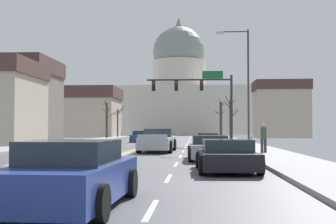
{
  "coord_description": "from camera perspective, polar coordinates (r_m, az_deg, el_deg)",
  "views": [
    {
      "loc": [
        4.35,
        -27.22,
        1.54
      ],
      "look_at": [
        0.73,
        29.44,
        3.62
      ],
      "focal_mm": 46.99,
      "sensor_mm": 36.0,
      "label": 1
    }
  ],
  "objects": [
    {
      "name": "ground",
      "position": [
        27.6,
        -5.44,
        -5.25
      ],
      "size": [
        20.0,
        180.0,
        0.2
      ],
      "color": "#4D4D52"
    },
    {
      "name": "signal_gantry",
      "position": [
        40.58,
        4.23,
        2.72
      ],
      "size": [
        7.91,
        0.41,
        6.66
      ],
      "color": "#28282D",
      "rests_on": "ground"
    },
    {
      "name": "street_lamp_right",
      "position": [
        32.9,
        9.87,
        4.39
      ],
      "size": [
        2.39,
        0.24,
        8.69
      ],
      "color": "#333338",
      "rests_on": "ground"
    },
    {
      "name": "capitol_building",
      "position": [
        110.84,
        1.4,
        1.95
      ],
      "size": [
        35.92,
        21.52,
        29.61
      ],
      "color": "beige",
      "rests_on": "ground"
    },
    {
      "name": "sedan_near_00",
      "position": [
        35.91,
        5.16,
        -3.69
      ],
      "size": [
        2.05,
        4.51,
        1.13
      ],
      "color": "#B71414",
      "rests_on": "ground"
    },
    {
      "name": "pickup_truck_near_01",
      "position": [
        28.84,
        -1.34,
        -3.8
      ],
      "size": [
        2.3,
        5.79,
        1.49
      ],
      "color": "#ADB2B7",
      "rests_on": "ground"
    },
    {
      "name": "sedan_near_02",
      "position": [
        21.4,
        5.38,
        -4.72
      ],
      "size": [
        2.15,
        4.52,
        1.19
      ],
      "color": "#9EA3A8",
      "rests_on": "ground"
    },
    {
      "name": "sedan_near_03",
      "position": [
        15.88,
        7.64,
        -5.69
      ],
      "size": [
        2.24,
        4.32,
        1.14
      ],
      "color": "black",
      "rests_on": "ground"
    },
    {
      "name": "sedan_near_04",
      "position": [
        8.83,
        -12.25,
        -8.12
      ],
      "size": [
        2.12,
        4.38,
        1.3
      ],
      "color": "navy",
      "rests_on": "ground"
    },
    {
      "name": "sedan_oncoming_00",
      "position": [
        48.84,
        -3.57,
        -3.22
      ],
      "size": [
        1.99,
        4.51,
        1.24
      ],
      "color": "navy",
      "rests_on": "ground"
    },
    {
      "name": "sedan_oncoming_01",
      "position": [
        61.14,
        -1.94,
        -3.03
      ],
      "size": [
        1.97,
        4.55,
        1.14
      ],
      "color": "silver",
      "rests_on": "ground"
    },
    {
      "name": "flank_building_00",
      "position": [
        57.13,
        -19.15,
        1.56
      ],
      "size": [
        9.46,
        10.02,
        10.01
      ],
      "color": "slate",
      "rests_on": "ground"
    },
    {
      "name": "flank_building_02",
      "position": [
        76.56,
        -11.29,
        -0.02
      ],
      "size": [
        13.13,
        10.08,
        8.41
      ],
      "color": "#B2A38E",
      "rests_on": "ground"
    },
    {
      "name": "flank_building_03",
      "position": [
        71.65,
        14.44,
        0.37
      ],
      "size": [
        8.44,
        6.27,
        8.99
      ],
      "color": "#B2A38E",
      "rests_on": "ground"
    },
    {
      "name": "bare_tree_00",
      "position": [
        56.37,
        8.12,
        -0.75
      ],
      "size": [
        1.79,
        2.88,
        5.57
      ],
      "color": "brown",
      "rests_on": "ground"
    },
    {
      "name": "bare_tree_01",
      "position": [
        64.08,
        -7.94,
        -0.91
      ],
      "size": [
        2.09,
        1.71,
        5.35
      ],
      "color": "#423328",
      "rests_on": "ground"
    },
    {
      "name": "bare_tree_02",
      "position": [
        67.02,
        6.88,
        -0.89
      ],
      "size": [
        1.49,
        1.71,
        5.95
      ],
      "color": "#423328",
      "rests_on": "ground"
    },
    {
      "name": "bare_tree_03",
      "position": [
        72.0,
        -6.52,
        -1.19
      ],
      "size": [
        1.7,
        1.59,
        5.08
      ],
      "color": "#4C3D2D",
      "rests_on": "ground"
    },
    {
      "name": "pedestrian_00",
      "position": [
        25.78,
        12.29,
        -3.12
      ],
      "size": [
        0.35,
        0.34,
        1.67
      ],
      "color": "#33333D",
      "rests_on": "ground"
    },
    {
      "name": "bicycle_parked",
      "position": [
        29.89,
        10.69,
        -4.08
      ],
      "size": [
        0.12,
        1.77,
        0.85
      ],
      "color": "black",
      "rests_on": "ground"
    }
  ]
}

